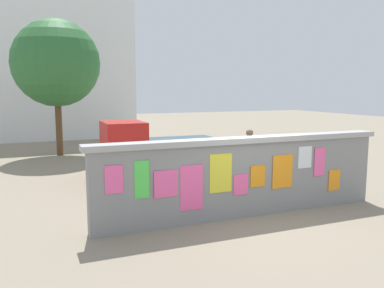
# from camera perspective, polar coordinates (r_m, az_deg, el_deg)

# --- Properties ---
(ground) EXTENTS (60.00, 60.00, 0.00)m
(ground) POSITION_cam_1_polar(r_m,az_deg,el_deg) (16.41, -6.61, -2.12)
(ground) COLOR gray
(poster_wall) EXTENTS (7.07, 0.42, 1.78)m
(poster_wall) POSITION_cam_1_polar(r_m,az_deg,el_deg) (8.95, 7.62, -4.52)
(poster_wall) COLOR gray
(poster_wall) RESTS_ON ground
(auto_rickshaw_truck) EXTENTS (3.62, 1.56, 1.85)m
(auto_rickshaw_truck) POSITION_cam_1_polar(r_m,az_deg,el_deg) (12.55, -5.29, -1.00)
(auto_rickshaw_truck) COLOR black
(auto_rickshaw_truck) RESTS_ON ground
(motorcycle) EXTENTS (1.89, 0.58, 0.87)m
(motorcycle) POSITION_cam_1_polar(r_m,az_deg,el_deg) (10.89, 9.64, -4.77)
(motorcycle) COLOR black
(motorcycle) RESTS_ON ground
(bicycle_near) EXTENTS (1.70, 0.44, 0.95)m
(bicycle_near) POSITION_cam_1_polar(r_m,az_deg,el_deg) (13.75, 9.94, -2.58)
(bicycle_near) COLOR black
(bicycle_near) RESTS_ON ground
(person_walking) EXTENTS (0.48, 0.48, 1.62)m
(person_walking) POSITION_cam_1_polar(r_m,az_deg,el_deg) (12.31, 8.19, -0.81)
(person_walking) COLOR yellow
(person_walking) RESTS_ON ground
(tree_roadside) EXTENTS (3.63, 3.63, 5.72)m
(tree_roadside) POSITION_cam_1_polar(r_m,az_deg,el_deg) (17.93, -18.86, 10.86)
(tree_roadside) COLOR brown
(tree_roadside) RESTS_ON ground
(building_background) EXTENTS (10.92, 5.01, 8.86)m
(building_background) POSITION_cam_1_polar(r_m,az_deg,el_deg) (25.32, -21.40, 10.98)
(building_background) COLOR white
(building_background) RESTS_ON ground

